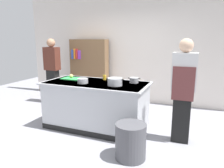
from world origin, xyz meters
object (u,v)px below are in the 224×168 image
at_px(mixing_bowl, 83,81).
at_px(person_guest, 52,69).
at_px(sauce_pan, 134,80).
at_px(onion, 71,76).
at_px(juice_cup, 105,77).
at_px(trash_bin, 131,141).
at_px(stock_pot, 115,82).
at_px(person_chef, 183,89).
at_px(bookshelf, 89,69).

height_order(mixing_bowl, person_guest, person_guest).
relative_size(sauce_pan, person_guest, 0.14).
bearing_deg(onion, juice_cup, 12.50).
relative_size(sauce_pan, trash_bin, 0.45).
relative_size(stock_pot, sauce_pan, 1.39).
distance_m(stock_pot, person_chef, 1.16).
distance_m(juice_cup, person_guest, 2.01).
height_order(onion, stock_pot, stock_pot).
height_order(onion, mixing_bowl, onion).
bearing_deg(mixing_bowl, onion, 145.87).
bearing_deg(bookshelf, person_chef, -33.63).
xyz_separation_m(onion, mixing_bowl, (0.44, -0.30, -0.01)).
bearing_deg(person_chef, trash_bin, 125.23).
distance_m(sauce_pan, person_chef, 0.93).
relative_size(mixing_bowl, person_chef, 0.11).
distance_m(stock_pot, mixing_bowl, 0.63).
relative_size(stock_pot, person_chef, 0.19).
bearing_deg(stock_pot, bookshelf, 128.92).
relative_size(onion, trash_bin, 0.15).
bearing_deg(stock_pot, person_chef, 5.89).
relative_size(onion, stock_pot, 0.24).
relative_size(trash_bin, bookshelf, 0.31).
xyz_separation_m(onion, juice_cup, (0.68, 0.15, -0.01)).
distance_m(sauce_pan, mixing_bowl, 0.96).
bearing_deg(sauce_pan, person_guest, 161.92).
height_order(person_chef, person_guest, same).
distance_m(onion, person_chef, 2.22).
distance_m(onion, stock_pot, 1.10).
xyz_separation_m(juice_cup, bookshelf, (-1.16, 1.51, -0.10)).
bearing_deg(onion, person_guest, 142.35).
relative_size(mixing_bowl, person_guest, 0.11).
height_order(onion, person_guest, person_guest).
bearing_deg(onion, stock_pot, -13.31).
relative_size(onion, juice_cup, 0.79).
bearing_deg(bookshelf, stock_pot, -51.08).
bearing_deg(trash_bin, bookshelf, 128.27).
height_order(mixing_bowl, bookshelf, bookshelf).
xyz_separation_m(person_chef, bookshelf, (-2.69, 1.79, -0.06)).
xyz_separation_m(person_guest, bookshelf, (0.70, 0.75, -0.06)).
distance_m(juice_cup, bookshelf, 1.90).
distance_m(mixing_bowl, person_chef, 1.78).
bearing_deg(onion, sauce_pan, 4.10).
bearing_deg(trash_bin, person_guest, 145.94).
height_order(onion, person_chef, person_chef).
bearing_deg(sauce_pan, mixing_bowl, -155.81).
distance_m(mixing_bowl, trash_bin, 1.49).
xyz_separation_m(sauce_pan, mixing_bowl, (-0.88, -0.39, -0.00)).
height_order(mixing_bowl, person_chef, person_chef).
bearing_deg(bookshelf, onion, -74.01).
bearing_deg(person_guest, juice_cup, 77.15).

